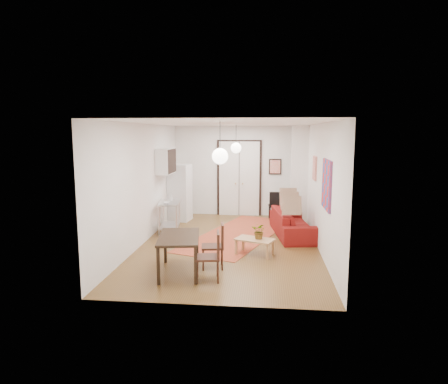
# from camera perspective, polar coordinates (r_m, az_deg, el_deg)

# --- Properties ---
(floor) EXTENTS (7.00, 7.00, 0.00)m
(floor) POSITION_cam_1_polar(r_m,az_deg,el_deg) (9.79, 0.79, -7.42)
(floor) COLOR brown
(floor) RESTS_ON ground
(ceiling) EXTENTS (4.20, 7.00, 0.02)m
(ceiling) POSITION_cam_1_polar(r_m,az_deg,el_deg) (9.42, 0.83, 9.80)
(ceiling) COLOR white
(ceiling) RESTS_ON wall_back
(wall_back) EXTENTS (4.20, 0.02, 2.90)m
(wall_back) POSITION_cam_1_polar(r_m,az_deg,el_deg) (12.96, 2.20, 3.03)
(wall_back) COLOR white
(wall_back) RESTS_ON floor
(wall_front) EXTENTS (4.20, 0.02, 2.90)m
(wall_front) POSITION_cam_1_polar(r_m,az_deg,el_deg) (6.07, -2.17, -3.28)
(wall_front) COLOR white
(wall_front) RESTS_ON floor
(wall_left) EXTENTS (0.02, 7.00, 2.90)m
(wall_left) POSITION_cam_1_polar(r_m,az_deg,el_deg) (9.91, -11.38, 1.16)
(wall_left) COLOR white
(wall_left) RESTS_ON floor
(wall_right) EXTENTS (0.02, 7.00, 2.90)m
(wall_right) POSITION_cam_1_polar(r_m,az_deg,el_deg) (9.54, 13.47, 0.82)
(wall_right) COLOR white
(wall_right) RESTS_ON floor
(double_doors) EXTENTS (1.44, 0.06, 2.50)m
(double_doors) POSITION_cam_1_polar(r_m,az_deg,el_deg) (12.95, 2.18, 1.91)
(double_doors) COLOR white
(double_doors) RESTS_ON wall_back
(stub_partition) EXTENTS (0.50, 0.10, 2.90)m
(stub_partition) POSITION_cam_1_polar(r_m,az_deg,el_deg) (12.03, 10.73, 2.46)
(stub_partition) COLOR white
(stub_partition) RESTS_ON floor
(wall_cabinet) EXTENTS (0.35, 1.00, 0.70)m
(wall_cabinet) POSITION_cam_1_polar(r_m,az_deg,el_deg) (11.25, -8.30, 4.41)
(wall_cabinet) COLOR white
(wall_cabinet) RESTS_ON wall_left
(painting_popart) EXTENTS (0.05, 1.00, 1.00)m
(painting_popart) POSITION_cam_1_polar(r_m,az_deg,el_deg) (8.29, 14.46, 1.04)
(painting_popart) COLOR red
(painting_popart) RESTS_ON wall_right
(painting_abstract) EXTENTS (0.05, 0.50, 0.60)m
(painting_abstract) POSITION_cam_1_polar(r_m,az_deg,el_deg) (10.29, 12.83, 3.35)
(painting_abstract) COLOR #EEE1C7
(painting_abstract) RESTS_ON wall_right
(poster_back) EXTENTS (0.40, 0.03, 0.50)m
(poster_back) POSITION_cam_1_polar(r_m,az_deg,el_deg) (12.90, 7.31, 3.61)
(poster_back) COLOR red
(poster_back) RESTS_ON wall_back
(print_left) EXTENTS (0.03, 0.44, 0.54)m
(print_left) POSITION_cam_1_polar(r_m,az_deg,el_deg) (11.77, -8.42, 4.83)
(print_left) COLOR brown
(print_left) RESTS_ON wall_left
(pendant_back) EXTENTS (0.30, 0.30, 0.80)m
(pendant_back) POSITION_cam_1_polar(r_m,az_deg,el_deg) (11.42, 1.73, 6.32)
(pendant_back) COLOR white
(pendant_back) RESTS_ON ceiling
(pendant_front) EXTENTS (0.30, 0.30, 0.80)m
(pendant_front) POSITION_cam_1_polar(r_m,az_deg,el_deg) (7.44, -0.57, 5.14)
(pendant_front) COLOR white
(pendant_front) RESTS_ON ceiling
(kilim_rug) EXTENTS (3.02, 4.76, 0.01)m
(kilim_rug) POSITION_cam_1_polar(r_m,az_deg,el_deg) (10.70, 2.18, -6.01)
(kilim_rug) COLOR #BB462E
(kilim_rug) RESTS_ON floor
(sofa) EXTENTS (1.20, 2.39, 0.67)m
(sofa) POSITION_cam_1_polar(r_m,az_deg,el_deg) (10.65, 9.83, -4.38)
(sofa) COLOR maroon
(sofa) RESTS_ON floor
(coffee_table) EXTENTS (0.94, 0.73, 0.37)m
(coffee_table) POSITION_cam_1_polar(r_m,az_deg,el_deg) (8.89, 4.43, -6.98)
(coffee_table) COLOR tan
(coffee_table) RESTS_ON floor
(potted_plant) EXTENTS (0.40, 0.38, 0.36)m
(potted_plant) POSITION_cam_1_polar(r_m,az_deg,el_deg) (8.83, 5.09, -5.57)
(potted_plant) COLOR #2A5A28
(potted_plant) RESTS_ON coffee_table
(kitchen_counter) EXTENTS (0.68, 1.13, 0.82)m
(kitchen_counter) POSITION_cam_1_polar(r_m,az_deg,el_deg) (11.01, -7.80, -2.97)
(kitchen_counter) COLOR silver
(kitchen_counter) RESTS_ON floor
(bowl) EXTENTS (0.24, 0.24, 0.05)m
(bowl) POSITION_cam_1_polar(r_m,az_deg,el_deg) (10.66, -8.22, -1.55)
(bowl) COLOR white
(bowl) RESTS_ON kitchen_counter
(soap_bottle) EXTENTS (0.10, 0.09, 0.17)m
(soap_bottle) POSITION_cam_1_polar(r_m,az_deg,el_deg) (11.18, -7.54, -0.75)
(soap_bottle) COLOR teal
(soap_bottle) RESTS_ON kitchen_counter
(fridge) EXTENTS (0.69, 0.69, 1.73)m
(fridge) POSITION_cam_1_polar(r_m,az_deg,el_deg) (12.28, -6.31, -0.09)
(fridge) COLOR silver
(fridge) RESTS_ON floor
(dining_table) EXTENTS (0.94, 1.42, 0.73)m
(dining_table) POSITION_cam_1_polar(r_m,az_deg,el_deg) (7.74, -6.44, -6.83)
(dining_table) COLOR black
(dining_table) RESTS_ON floor
(dining_chair_near) EXTENTS (0.49, 0.64, 0.91)m
(dining_chair_near) POSITION_cam_1_polar(r_m,az_deg,el_deg) (8.09, -1.57, -7.03)
(dining_chair_near) COLOR #3B1F13
(dining_chair_near) RESTS_ON floor
(dining_chair_far) EXTENTS (0.49, 0.64, 0.91)m
(dining_chair_far) POSITION_cam_1_polar(r_m,az_deg,el_deg) (7.42, -2.29, -8.47)
(dining_chair_far) COLOR #3B1F13
(dining_chair_far) RESTS_ON floor
(black_side_chair) EXTENTS (0.44, 0.44, 0.91)m
(black_side_chair) POSITION_cam_1_polar(r_m,az_deg,el_deg) (12.47, 7.36, -1.53)
(black_side_chair) COLOR black
(black_side_chair) RESTS_ON floor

